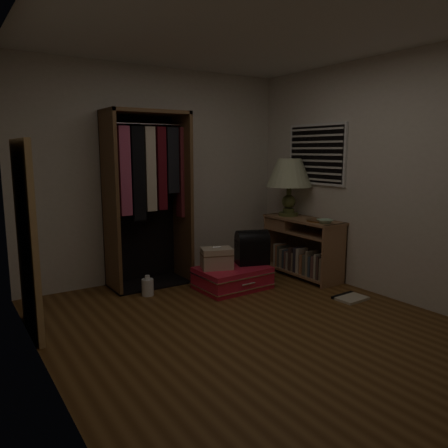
% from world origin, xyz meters
% --- Properties ---
extents(ground, '(4.00, 4.00, 0.00)m').
position_xyz_m(ground, '(0.00, 0.00, 0.00)').
color(ground, brown).
rests_on(ground, ground).
extents(room_walls, '(3.52, 4.02, 2.60)m').
position_xyz_m(room_walls, '(0.08, 0.04, 1.50)').
color(room_walls, beige).
rests_on(room_walls, ground).
extents(console_bookshelf, '(0.42, 1.12, 0.75)m').
position_xyz_m(console_bookshelf, '(1.54, 1.03, 0.39)').
color(console_bookshelf, '#976A49').
rests_on(console_bookshelf, ground).
extents(open_wardrobe, '(0.98, 0.50, 2.05)m').
position_xyz_m(open_wardrobe, '(-0.22, 1.77, 1.21)').
color(open_wardrobe, brown).
rests_on(open_wardrobe, ground).
extents(floor_mirror, '(0.06, 0.80, 1.70)m').
position_xyz_m(floor_mirror, '(-1.70, 1.00, 0.85)').
color(floor_mirror, tan).
rests_on(floor_mirror, ground).
extents(pink_suitcase, '(0.84, 0.62, 0.25)m').
position_xyz_m(pink_suitcase, '(0.49, 1.06, 0.13)').
color(pink_suitcase, red).
rests_on(pink_suitcase, ground).
extents(train_case, '(0.42, 0.35, 0.26)m').
position_xyz_m(train_case, '(0.31, 1.12, 0.37)').
color(train_case, '#BBA88E').
rests_on(train_case, pink_suitcase).
extents(black_bag, '(0.44, 0.35, 0.41)m').
position_xyz_m(black_bag, '(0.79, 1.08, 0.46)').
color(black_bag, black).
rests_on(black_bag, pink_suitcase).
extents(table_lamp, '(0.70, 0.70, 0.75)m').
position_xyz_m(table_lamp, '(1.54, 1.29, 1.30)').
color(table_lamp, '#485127').
rests_on(table_lamp, console_bookshelf).
extents(brass_tray, '(0.30, 0.30, 0.02)m').
position_xyz_m(brass_tray, '(1.54, 0.74, 0.76)').
color(brass_tray, '#9B6C3B').
rests_on(brass_tray, console_bookshelf).
extents(ceramic_bowl, '(0.25, 0.25, 0.05)m').
position_xyz_m(ceramic_bowl, '(1.49, 0.59, 0.77)').
color(ceramic_bowl, '#A6C7A7').
rests_on(ceramic_bowl, console_bookshelf).
extents(white_jug, '(0.16, 0.16, 0.23)m').
position_xyz_m(white_jug, '(-0.45, 1.37, 0.10)').
color(white_jug, white).
rests_on(white_jug, ground).
extents(floor_book, '(0.34, 0.28, 0.03)m').
position_xyz_m(floor_book, '(1.35, 0.05, 0.01)').
color(floor_book, beige).
rests_on(floor_book, ground).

